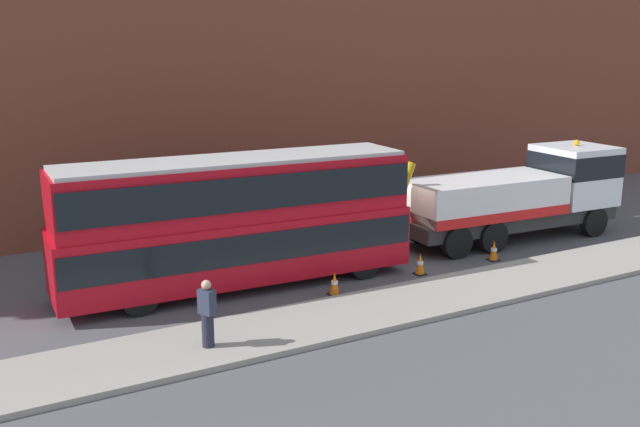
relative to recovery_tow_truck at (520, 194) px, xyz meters
The scene contains 9 objects.
ground_plane 5.88m from the recovery_tow_truck, behind, with size 120.00×120.00×0.00m, color #4C4C51.
near_kerb 7.03m from the recovery_tow_truck, 145.14° to the right, with size 60.00×2.80×0.15m, color gray.
building_facade 11.45m from the recovery_tow_truck, 125.85° to the left, with size 60.00×1.50×16.00m.
recovery_tow_truck is the anchor object (origin of this frame).
double_decker_bus 11.72m from the recovery_tow_truck, behind, with size 11.13×3.04×4.06m.
pedestrian_onlooker 14.88m from the recovery_tow_truck, 163.79° to the right, with size 0.41×0.47×1.71m.
traffic_cone_near_bus 9.82m from the recovery_tow_truck, 167.46° to the right, with size 0.36×0.36×0.72m.
traffic_cone_midway 6.46m from the recovery_tow_truck, 163.55° to the right, with size 0.36×0.36×0.72m.
traffic_cone_near_truck 3.67m from the recovery_tow_truck, 148.01° to the right, with size 0.36×0.36×0.72m.
Camera 1 is at (-14.34, -20.21, 7.47)m, focal length 40.60 mm.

